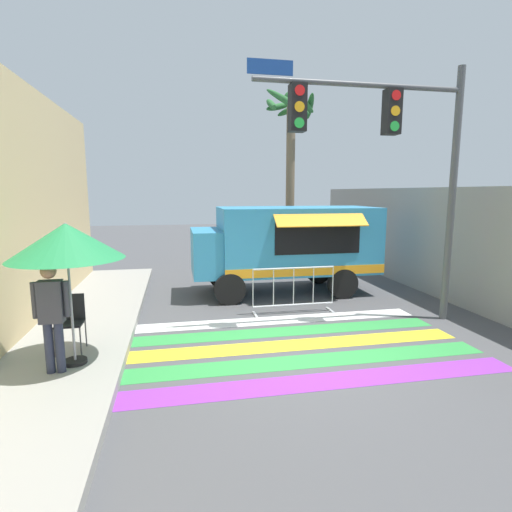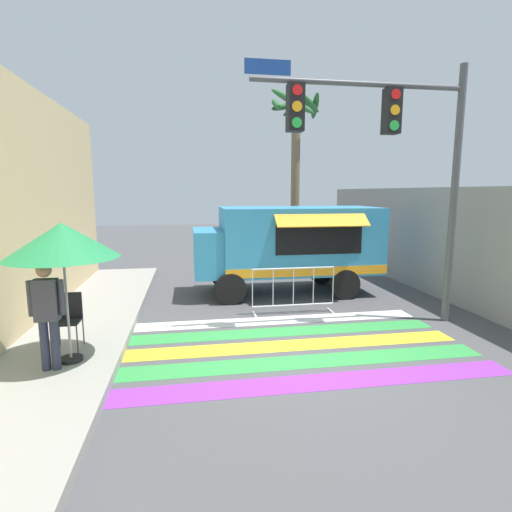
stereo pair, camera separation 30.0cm
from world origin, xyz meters
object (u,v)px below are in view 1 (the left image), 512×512
Objects in this scene: traffic_signal_pole at (390,142)px; barricade_front at (294,290)px; food_truck at (283,242)px; palm_tree at (290,146)px; folding_chair at (71,317)px; vendor_person at (52,312)px; patio_umbrella at (66,242)px.

barricade_front is at bearing 146.99° from traffic_signal_pole.
palm_tree reaches higher than food_truck.
folding_chair is (-4.83, -3.84, -0.70)m from food_truck.
palm_tree is at bearing 71.76° from food_truck.
traffic_signal_pole is 7.08m from vendor_person.
vendor_person reaches higher than barricade_front.
traffic_signal_pole reaches higher than patio_umbrella.
food_truck is 0.79× the size of palm_tree.
patio_umbrella is 1.07m from vendor_person.
palm_tree is (6.20, 8.82, 3.50)m from vendor_person.
palm_tree is (1.61, 6.07, 4.08)m from barricade_front.
traffic_signal_pole is 2.45× the size of patio_umbrella.
food_truck is 6.79m from vendor_person.
patio_umbrella is at bearing -60.54° from folding_chair.
patio_umbrella is 10.72m from palm_tree.
traffic_signal_pole reaches higher than barricade_front.
vendor_person is at bearing -125.09° from palm_tree.
vendor_person is (-0.03, -0.90, 0.37)m from folding_chair.
food_truck is 2.20m from barricade_front.
patio_umbrella reaches higher than barricade_front.
food_truck is at bearing 51.76° from folding_chair.
vendor_person is at bearing -149.03° from barricade_front.
traffic_signal_pole is at bearing -33.01° from barricade_front.
traffic_signal_pole is at bearing -65.06° from food_truck.
vendor_person is 0.84× the size of barricade_front.
folding_chair is (-6.27, -0.74, -3.17)m from traffic_signal_pole.
palm_tree reaches higher than patio_umbrella.
food_truck is 2.31× the size of patio_umbrella.
folding_chair is at bearing 106.20° from patio_umbrella.
traffic_signal_pole is (1.44, -3.10, 2.46)m from food_truck.
traffic_signal_pole is 3.94m from barricade_front.
food_truck is at bearing -108.24° from palm_tree.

